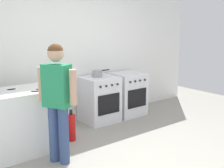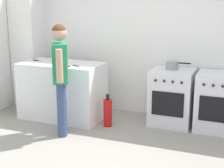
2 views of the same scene
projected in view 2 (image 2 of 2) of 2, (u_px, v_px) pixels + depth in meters
ground_plane at (113, 163)px, 4.05m from camera, size 8.00×8.00×0.00m
back_wall at (158, 36)px, 5.49m from camera, size 6.00×0.10×2.60m
counter_unit at (62, 91)px, 5.51m from camera, size 1.30×0.70×0.90m
oven_left at (172, 97)px, 5.24m from camera, size 0.63×0.62×0.85m
oven_right at (218, 102)px, 4.99m from camera, size 0.62×0.62×0.85m
pot at (172, 65)px, 5.15m from camera, size 0.37×0.19×0.12m
knife_utility at (79, 66)px, 5.11m from camera, size 0.25×0.10×0.01m
knife_paring at (37, 60)px, 5.60m from camera, size 0.21×0.07×0.01m
knife_chef at (63, 66)px, 5.17m from camera, size 0.31×0.12×0.01m
knife_carving at (60, 61)px, 5.52m from camera, size 0.33×0.04×0.01m
person at (61, 71)px, 4.70m from camera, size 0.34×0.52×1.56m
fire_extinguisher at (108, 112)px, 5.17m from camera, size 0.13×0.13×0.50m
larder_cabinet at (29, 49)px, 6.15m from camera, size 0.48×0.44×2.00m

